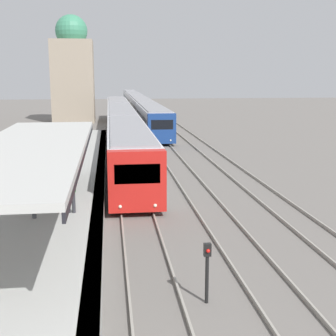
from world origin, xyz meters
name	(u,v)px	position (x,y,z in m)	size (l,w,h in m)	color
platform_canopy	(32,148)	(-4.03, 10.78, 3.59)	(4.00, 16.79, 2.84)	beige
person_on_platform	(70,189)	(-2.73, 11.28, 1.86)	(0.40, 0.40, 1.66)	#2D2D33
train_near	(121,122)	(0.00, 38.87, 1.73)	(2.59, 51.70, 3.11)	red
train_far	(138,105)	(3.44, 67.02, 1.69)	(2.52, 66.50, 3.04)	navy
signal_post_near	(207,266)	(1.41, 4.96, 1.08)	(0.20, 0.21, 1.74)	black
distant_domed_building	(73,72)	(-5.81, 57.92, 6.61)	(5.46, 5.46, 14.03)	gray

